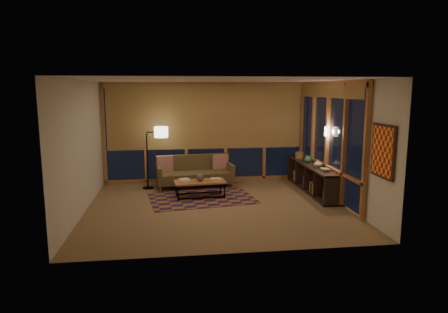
{
  "coord_description": "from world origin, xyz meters",
  "views": [
    {
      "loc": [
        -0.95,
        -8.28,
        2.52
      ],
      "look_at": [
        0.22,
        0.39,
        1.03
      ],
      "focal_mm": 32.0,
      "sensor_mm": 36.0,
      "label": 1
    }
  ],
  "objects": [
    {
      "name": "area_rug",
      "position": [
        -0.26,
        0.7,
        0.01
      ],
      "size": [
        2.57,
        1.9,
        0.01
      ],
      "primitive_type": "cube",
      "rotation": [
        0.0,
        0.0,
        0.15
      ],
      "color": "#9E5328",
      "rests_on": "floor"
    },
    {
      "name": "walls",
      "position": [
        0.0,
        0.0,
        1.35
      ],
      "size": [
        5.51,
        5.01,
        2.7
      ],
      "color": "silver",
      "rests_on": "floor"
    },
    {
      "name": "ceiling",
      "position": [
        0.0,
        0.0,
        2.7
      ],
      "size": [
        5.5,
        5.0,
        0.01
      ],
      "primitive_type": "cube",
      "color": "silver",
      "rests_on": "walls"
    },
    {
      "name": "coffee_table",
      "position": [
        -0.29,
        0.81,
        0.2
      ],
      "size": [
        1.22,
        0.63,
        0.39
      ],
      "primitive_type": null,
      "rotation": [
        0.0,
        0.0,
        0.08
      ],
      "color": "#B68346",
      "rests_on": "floor"
    },
    {
      "name": "basket",
      "position": [
        2.47,
        1.91,
        0.76
      ],
      "size": [
        0.28,
        0.28,
        0.17
      ],
      "primitive_type": "cylinder",
      "rotation": [
        0.0,
        0.0,
        -0.25
      ],
      "color": "#A97438",
      "rests_on": "bookshelf"
    },
    {
      "name": "window_wall_back",
      "position": [
        0.0,
        2.43,
        1.35
      ],
      "size": [
        5.3,
        0.16,
        2.6
      ],
      "primitive_type": null,
      "color": "#B68346",
      "rests_on": "walls"
    },
    {
      "name": "book_stack_a",
      "position": [
        -0.66,
        0.78,
        0.43
      ],
      "size": [
        0.31,
        0.28,
        0.07
      ],
      "primitive_type": null,
      "rotation": [
        0.0,
        0.0,
        0.42
      ],
      "color": "#EFE6CD",
      "rests_on": "coffee_table"
    },
    {
      "name": "ceramic_pot",
      "position": [
        -0.29,
        0.81,
        0.48
      ],
      "size": [
        0.23,
        0.23,
        0.18
      ],
      "primitive_type": "sphere",
      "rotation": [
        0.0,
        0.0,
        0.37
      ],
      "color": "black",
      "rests_on": "coffee_table"
    },
    {
      "name": "window_wall_right",
      "position": [
        2.68,
        0.6,
        1.35
      ],
      "size": [
        0.16,
        3.7,
        2.6
      ],
      "primitive_type": null,
      "color": "#B68346",
      "rests_on": "walls"
    },
    {
      "name": "wall_art",
      "position": [
        2.71,
        -1.85,
        1.45
      ],
      "size": [
        0.06,
        0.74,
        0.94
      ],
      "primitive_type": null,
      "color": "red",
      "rests_on": "walls"
    },
    {
      "name": "shelf_book_stack",
      "position": [
        2.49,
        0.16,
        0.71
      ],
      "size": [
        0.17,
        0.23,
        0.06
      ],
      "primitive_type": null,
      "rotation": [
        0.0,
        0.0,
        0.12
      ],
      "color": "#EFE6CD",
      "rests_on": "bookshelf"
    },
    {
      "name": "teal_bowl",
      "position": [
        2.49,
        1.31,
        0.76
      ],
      "size": [
        0.21,
        0.21,
        0.17
      ],
      "primitive_type": "sphere",
      "rotation": [
        0.0,
        0.0,
        -0.25
      ],
      "color": "#298674",
      "rests_on": "bookshelf"
    },
    {
      "name": "bookshelf",
      "position": [
        2.49,
        1.0,
        0.34
      ],
      "size": [
        0.4,
        2.7,
        0.68
      ],
      "primitive_type": null,
      "color": "#36231F",
      "rests_on": "floor"
    },
    {
      "name": "floor",
      "position": [
        0.0,
        0.0,
        0.0
      ],
      "size": [
        5.5,
        5.0,
        0.01
      ],
      "primitive_type": "cube",
      "color": "olive",
      "rests_on": "ground"
    },
    {
      "name": "wall_sconce",
      "position": [
        2.62,
        0.45,
        1.55
      ],
      "size": [
        0.12,
        0.18,
        0.22
      ],
      "primitive_type": null,
      "color": "#FFF0BD",
      "rests_on": "walls"
    },
    {
      "name": "vase",
      "position": [
        2.49,
        0.62,
        0.77
      ],
      "size": [
        0.24,
        0.24,
        0.2
      ],
      "primitive_type": "imported",
      "rotation": [
        0.0,
        0.0,
        0.33
      ],
      "color": "tan",
      "rests_on": "bookshelf"
    },
    {
      "name": "sofa",
      "position": [
        -0.35,
        1.85,
        0.4
      ],
      "size": [
        2.01,
        0.98,
        0.79
      ],
      "primitive_type": null,
      "rotation": [
        0.0,
        0.0,
        0.11
      ],
      "color": "#4C3D22",
      "rests_on": "floor"
    },
    {
      "name": "pillow_left",
      "position": [
        -1.12,
        1.99,
        0.61
      ],
      "size": [
        0.44,
        0.23,
        0.42
      ],
      "primitive_type": null,
      "rotation": [
        0.0,
        0.0,
        0.23
      ],
      "color": "#B02120",
      "rests_on": "sofa"
    },
    {
      "name": "book_stack_b",
      "position": [
        0.08,
        0.86,
        0.42
      ],
      "size": [
        0.27,
        0.22,
        0.05
      ],
      "primitive_type": null,
      "rotation": [
        0.0,
        0.0,
        -0.08
      ],
      "color": "#EFE6CD",
      "rests_on": "coffee_table"
    },
    {
      "name": "floor_lamp",
      "position": [
        -1.55,
        1.86,
        0.79
      ],
      "size": [
        0.53,
        0.35,
        1.59
      ],
      "primitive_type": null,
      "rotation": [
        0.0,
        0.0,
        0.01
      ],
      "color": "black",
      "rests_on": "floor"
    },
    {
      "name": "pillow_right",
      "position": [
        0.34,
        2.06,
        0.59
      ],
      "size": [
        0.41,
        0.19,
        0.39
      ],
      "primitive_type": null,
      "rotation": [
        0.0,
        0.0,
        0.17
      ],
      "color": "#B02120",
      "rests_on": "sofa"
    }
  ]
}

